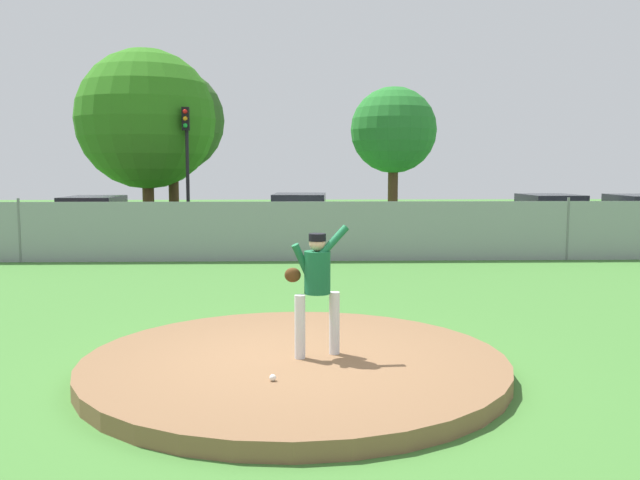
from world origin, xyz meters
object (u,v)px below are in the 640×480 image
Objects in this scene: pitcher_youth at (316,281)px; baseball at (273,378)px; traffic_light_near at (187,147)px; parked_car_silver at (640,220)px; traffic_cone_orange at (485,237)px; parked_car_burgundy at (94,220)px; parked_car_slate at (550,219)px; parked_car_white at (300,220)px.

baseball is (-0.50, -0.97, -0.90)m from pitcher_youth.
traffic_light_near is (-4.13, 19.74, 3.09)m from baseball.
parked_car_silver is at bearing 51.97° from baseball.
traffic_light_near is at bearing 154.58° from traffic_cone_orange.
parked_car_burgundy is 5.33m from traffic_light_near.
traffic_light_near is (2.55, 3.90, 2.58)m from parked_car_burgundy.
parked_car_burgundy is 13.14m from traffic_cone_orange.
parked_car_burgundy is at bearing -179.71° from parked_car_slate.
parked_car_silver is 5.32m from traffic_cone_orange.
parked_car_silver reaches higher than traffic_cone_orange.
parked_car_slate is at bearing 2.89° from parked_car_white.
parked_car_silver is 18.39m from parked_car_burgundy.
traffic_light_near is at bearing 136.18° from parked_car_white.
baseball is 17.19m from parked_car_burgundy.
traffic_cone_orange is (6.09, -0.75, -0.52)m from parked_car_white.
parked_car_slate is at bearing 60.53° from baseball.
baseball is 0.02× the size of parked_car_burgundy.
traffic_light_near reaches higher than traffic_cone_orange.
traffic_light_near is at bearing 103.85° from pitcher_youth.
traffic_cone_orange is (5.90, 13.76, -0.88)m from pitcher_youth.
baseball is 0.02× the size of parked_car_slate.
baseball is 0.02× the size of parked_car_white.
parked_car_white reaches higher than parked_car_slate.
parked_car_slate is at bearing 60.40° from pitcher_youth.
pitcher_youth is at bearing -128.68° from parked_car_silver.
traffic_light_near reaches higher than baseball.
baseball is 16.06m from traffic_cone_orange.
parked_car_silver is 1.04× the size of parked_car_burgundy.
traffic_light_near is (-15.82, 4.79, 2.56)m from parked_car_silver.
parked_car_white is (-0.19, 14.51, -0.36)m from pitcher_youth.
traffic_cone_orange is at bearing -25.42° from traffic_light_near.
pitcher_youth is 1.41m from baseball.
pitcher_youth reaches higher than parked_car_slate.
traffic_light_near reaches higher than parked_car_slate.
parked_car_silver is at bearing -16.85° from traffic_light_near.
parked_car_silver is 1.06× the size of parked_car_white.
traffic_cone_orange is (-2.59, -1.18, -0.50)m from parked_car_slate.
pitcher_youth is 16.51m from parked_car_burgundy.
pitcher_youth reaches higher than traffic_cone_orange.
pitcher_youth is at bearing -64.23° from parked_car_burgundy.
traffic_cone_orange is at bearing 66.51° from baseball.
parked_car_white is at bearing 177.33° from parked_car_silver.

